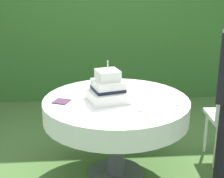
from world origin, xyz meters
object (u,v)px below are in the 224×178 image
at_px(cake_table, 116,110).
at_px(serving_plate_far, 127,83).
at_px(serving_plate_near, 143,109).
at_px(napkin_stack, 61,101).
at_px(wedding_cake, 108,89).
at_px(serving_plate_left, 177,103).

height_order(cake_table, serving_plate_far, serving_plate_far).
distance_m(serving_plate_near, napkin_stack, 0.71).
distance_m(cake_table, wedding_cake, 0.23).
relative_size(cake_table, wedding_cake, 3.27).
xyz_separation_m(serving_plate_far, napkin_stack, (-0.63, -0.50, -0.00)).
height_order(cake_table, serving_plate_near, serving_plate_near).
bearing_deg(wedding_cake, serving_plate_far, 64.84).
distance_m(cake_table, serving_plate_near, 0.35).
xyz_separation_m(cake_table, wedding_cake, (-0.07, -0.02, 0.21)).
xyz_separation_m(serving_plate_far, serving_plate_left, (0.35, -0.62, 0.00)).
xyz_separation_m(cake_table, napkin_stack, (-0.48, -0.03, 0.11)).
xyz_separation_m(wedding_cake, napkin_stack, (-0.40, -0.01, -0.10)).
height_order(wedding_cake, serving_plate_near, wedding_cake).
bearing_deg(serving_plate_left, napkin_stack, 173.21).
bearing_deg(napkin_stack, serving_plate_near, -19.10).
bearing_deg(napkin_stack, serving_plate_left, -6.79).
distance_m(cake_table, serving_plate_far, 0.51).
relative_size(cake_table, serving_plate_far, 11.75).
height_order(serving_plate_near, serving_plate_left, same).
xyz_separation_m(cake_table, serving_plate_far, (0.16, 0.47, 0.11)).
height_order(wedding_cake, serving_plate_far, wedding_cake).
distance_m(wedding_cake, serving_plate_near, 0.37).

